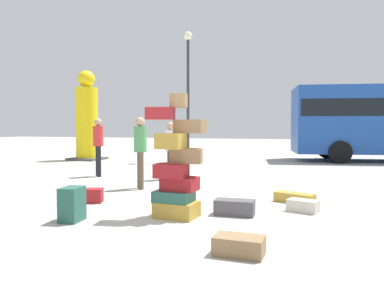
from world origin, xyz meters
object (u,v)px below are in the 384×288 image
at_px(suitcase_cream_right_side, 303,206).
at_px(suitcase_charcoal_foreground_far, 235,207).
at_px(suitcase_maroon_white_trunk, 84,196).
at_px(person_passerby_in_red, 140,146).
at_px(suitcase_brown_foreground_near, 239,246).
at_px(person_bearded_onlooker, 98,142).
at_px(suitcase_tan_upright_blue, 295,198).
at_px(yellow_dummy_statue, 87,120).
at_px(suitcase_teal_left_side, 72,204).
at_px(person_tourist_with_camera, 170,145).
at_px(suitcase_tower, 177,168).
at_px(lamp_post, 188,76).

xyz_separation_m(suitcase_cream_right_side, suitcase_charcoal_foreground_far, (-1.07, -0.63, 0.02)).
bearing_deg(suitcase_cream_right_side, suitcase_maroon_white_trunk, -154.73).
height_order(suitcase_cream_right_side, person_passerby_in_red, person_passerby_in_red).
relative_size(suitcase_charcoal_foreground_far, person_passerby_in_red, 0.38).
bearing_deg(suitcase_brown_foreground_near, suitcase_charcoal_foreground_far, 105.11).
distance_m(suitcase_charcoal_foreground_far, person_bearded_onlooker, 6.10).
bearing_deg(suitcase_tan_upright_blue, suitcase_maroon_white_trunk, -139.14).
bearing_deg(person_passerby_in_red, yellow_dummy_statue, -172.53).
bearing_deg(person_bearded_onlooker, suitcase_teal_left_side, -14.45).
height_order(suitcase_teal_left_side, person_bearded_onlooker, person_bearded_onlooker).
distance_m(suitcase_maroon_white_trunk, person_bearded_onlooker, 4.04).
bearing_deg(person_tourist_with_camera, person_passerby_in_red, -9.72).
bearing_deg(person_bearded_onlooker, suitcase_tower, 2.46).
height_order(person_passerby_in_red, lamp_post, lamp_post).
bearing_deg(yellow_dummy_statue, suitcase_tower, -49.22).
bearing_deg(suitcase_maroon_white_trunk, suitcase_brown_foreground_near, -51.03).
bearing_deg(person_bearded_onlooker, suitcase_maroon_white_trunk, -14.32).
relative_size(suitcase_tan_upright_blue, person_passerby_in_red, 0.45).
relative_size(suitcase_teal_left_side, yellow_dummy_statue, 0.14).
xyz_separation_m(suitcase_teal_left_side, suitcase_brown_foreground_near, (2.77, -0.72, -0.16)).
bearing_deg(suitcase_brown_foreground_near, suitcase_teal_left_side, 167.05).
xyz_separation_m(suitcase_charcoal_foreground_far, yellow_dummy_statue, (-8.43, 8.36, 1.62)).
height_order(person_tourist_with_camera, yellow_dummy_statue, yellow_dummy_statue).
bearing_deg(suitcase_tan_upright_blue, yellow_dummy_statue, 165.85).
bearing_deg(suitcase_cream_right_side, lamp_post, 138.68).
distance_m(suitcase_cream_right_side, suitcase_tan_upright_blue, 0.78).
bearing_deg(suitcase_tan_upright_blue, lamp_post, 144.74).
distance_m(suitcase_cream_right_side, suitcase_brown_foreground_near, 2.61).
bearing_deg(person_tourist_with_camera, yellow_dummy_statue, -136.00).
relative_size(suitcase_tower, person_passerby_in_red, 1.18).
bearing_deg(suitcase_brown_foreground_near, person_tourist_with_camera, 120.25).
distance_m(suitcase_tower, person_passerby_in_red, 3.00).
xyz_separation_m(suitcase_cream_right_side, person_tourist_with_camera, (-3.68, 3.06, 0.85)).
bearing_deg(suitcase_tower, suitcase_charcoal_foreground_far, 25.82).
distance_m(yellow_dummy_statue, lamp_post, 4.90).
height_order(suitcase_tan_upright_blue, suitcase_maroon_white_trunk, suitcase_maroon_white_trunk).
height_order(suitcase_charcoal_foreground_far, lamp_post, lamp_post).
bearing_deg(suitcase_teal_left_side, suitcase_maroon_white_trunk, 110.21).
distance_m(suitcase_teal_left_side, suitcase_charcoal_foreground_far, 2.60).
distance_m(suitcase_tower, suitcase_teal_left_side, 1.73).
relative_size(suitcase_maroon_white_trunk, suitcase_charcoal_foreground_far, 1.10).
relative_size(person_passerby_in_red, yellow_dummy_statue, 0.43).
distance_m(suitcase_tower, yellow_dummy_statue, 11.63).
bearing_deg(person_tourist_with_camera, suitcase_tower, 15.78).
relative_size(suitcase_brown_foreground_near, lamp_post, 0.10).
height_order(suitcase_tan_upright_blue, suitcase_charcoal_foreground_far, suitcase_charcoal_foreground_far).
distance_m(suitcase_tower, person_tourist_with_camera, 4.47).
bearing_deg(yellow_dummy_statue, suitcase_charcoal_foreground_far, -44.76).
xyz_separation_m(suitcase_teal_left_side, person_bearded_onlooker, (-2.55, 4.79, 0.76)).
relative_size(suitcase_tan_upright_blue, person_tourist_with_camera, 0.47).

